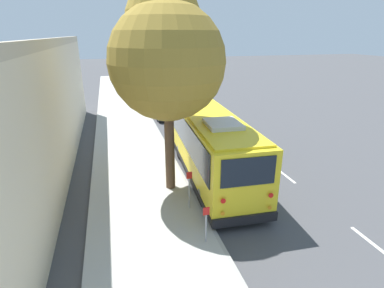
# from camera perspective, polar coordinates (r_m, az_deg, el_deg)

# --- Properties ---
(ground_plane) EXTENTS (160.00, 160.00, 0.00)m
(ground_plane) POSITION_cam_1_polar(r_m,az_deg,el_deg) (14.81, 6.36, -6.85)
(ground_plane) COLOR #474749
(sidewalk_slab) EXTENTS (80.00, 4.30, 0.15)m
(sidewalk_slab) POSITION_cam_1_polar(r_m,az_deg,el_deg) (13.92, -9.93, -8.58)
(sidewalk_slab) COLOR #B2AFA8
(sidewalk_slab) RESTS_ON ground
(curb_strip) EXTENTS (80.00, 0.14, 0.15)m
(curb_strip) POSITION_cam_1_polar(r_m,az_deg,el_deg) (14.24, -0.95, -7.56)
(curb_strip) COLOR #9D9A94
(curb_strip) RESTS_ON ground
(shuttle_bus) EXTENTS (9.29, 2.96, 3.29)m
(shuttle_bus) POSITION_cam_1_polar(r_m,az_deg,el_deg) (14.42, 3.75, 0.10)
(shuttle_bus) COLOR yellow
(shuttle_bus) RESTS_ON ground
(parked_sedan_gray) EXTENTS (4.14, 1.73, 1.27)m
(parked_sedan_gray) POSITION_cam_1_polar(r_m,az_deg,el_deg) (25.83, -5.29, 6.43)
(parked_sedan_gray) COLOR slate
(parked_sedan_gray) RESTS_ON ground
(parked_sedan_white) EXTENTS (4.28, 2.00, 1.32)m
(parked_sedan_white) POSITION_cam_1_polar(r_m,az_deg,el_deg) (32.14, -7.71, 9.13)
(parked_sedan_white) COLOR silver
(parked_sedan_white) RESTS_ON ground
(parked_sedan_silver) EXTENTS (4.62, 1.76, 1.30)m
(parked_sedan_silver) POSITION_cam_1_polar(r_m,az_deg,el_deg) (38.95, -9.22, 10.97)
(parked_sedan_silver) COLOR #A8AAAF
(parked_sedan_silver) RESTS_ON ground
(street_tree) EXTENTS (4.64, 4.64, 8.54)m
(street_tree) POSITION_cam_1_polar(r_m,az_deg,el_deg) (12.32, -4.89, 16.75)
(street_tree) COLOR brown
(street_tree) RESTS_ON sidewalk_slab
(sign_post_near) EXTENTS (0.06, 0.22, 1.31)m
(sign_post_near) POSITION_cam_1_polar(r_m,az_deg,el_deg) (10.21, 2.70, -14.99)
(sign_post_near) COLOR gray
(sign_post_near) RESTS_ON sidewalk_slab
(sign_post_far) EXTENTS (0.06, 0.22, 1.58)m
(sign_post_far) POSITION_cam_1_polar(r_m,az_deg,el_deg) (11.88, -0.52, -8.69)
(sign_post_far) COLOR gray
(sign_post_far) RESTS_ON sidewalk_slab
(lane_stripe_behind) EXTENTS (2.40, 0.14, 0.01)m
(lane_stripe_behind) POSITION_cam_1_polar(r_m,az_deg,el_deg) (12.25, 32.01, -16.50)
(lane_stripe_behind) COLOR silver
(lane_stripe_behind) RESTS_ON ground
(lane_stripe_mid) EXTENTS (2.40, 0.14, 0.01)m
(lane_stripe_mid) POSITION_cam_1_polar(r_m,az_deg,el_deg) (16.14, 16.76, -5.25)
(lane_stripe_mid) COLOR silver
(lane_stripe_mid) RESTS_ON ground
(lane_stripe_ahead) EXTENTS (2.40, 0.14, 0.01)m
(lane_stripe_ahead) POSITION_cam_1_polar(r_m,az_deg,el_deg) (21.04, 8.32, 1.43)
(lane_stripe_ahead) COLOR silver
(lane_stripe_ahead) RESTS_ON ground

